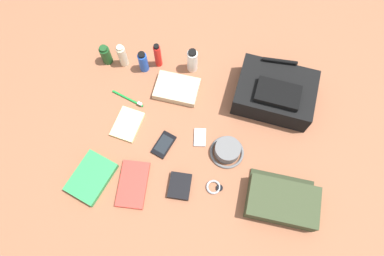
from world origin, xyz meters
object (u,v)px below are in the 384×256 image
(bucket_hat, at_px, (227,151))
(folded_towel, at_px, (177,89))
(paperback_novel, at_px, (91,178))
(travel_guidebook, at_px, (133,184))
(toothbrush, at_px, (129,99))
(notepad, at_px, (128,124))
(shampoo_bottle, at_px, (106,55))
(backpack, at_px, (275,93))
(toothpaste_tube, at_px, (192,61))
(lotion_bottle, at_px, (122,56))
(wallet, at_px, (180,186))
(media_player, at_px, (200,137))
(deodorant_spray, at_px, (143,62))
(toiletry_pouch, at_px, (282,201))
(cell_phone, at_px, (164,145))
(wristwatch, at_px, (214,187))
(sunscreen_spray, at_px, (158,56))

(bucket_hat, distance_m, folded_towel, 0.38)
(paperback_novel, bearing_deg, folded_towel, 58.68)
(travel_guidebook, bearing_deg, folded_towel, 77.19)
(toothbrush, bearing_deg, travel_guidebook, -75.16)
(notepad, bearing_deg, bucket_hat, 3.29)
(bucket_hat, height_order, toothbrush, bucket_hat)
(shampoo_bottle, height_order, toothbrush, shampoo_bottle)
(backpack, xyz_separation_m, toothpaste_tube, (-0.39, 0.11, 0.00))
(bucket_hat, height_order, lotion_bottle, lotion_bottle)
(wallet, bearing_deg, media_player, 76.89)
(bucket_hat, bearing_deg, lotion_bottle, 145.34)
(media_player, distance_m, notepad, 0.33)
(lotion_bottle, distance_m, deodorant_spray, 0.10)
(deodorant_spray, bearing_deg, toiletry_pouch, -38.53)
(backpack, relative_size, bucket_hat, 2.49)
(folded_towel, bearing_deg, backpack, 3.02)
(bucket_hat, relative_size, toothpaste_tube, 1.06)
(paperback_novel, xyz_separation_m, travel_guidebook, (0.18, 0.00, -0.00))
(shampoo_bottle, relative_size, cell_phone, 0.84)
(travel_guidebook, xyz_separation_m, media_player, (0.25, 0.25, -0.00))
(toiletry_pouch, relative_size, paperback_novel, 1.23)
(wristwatch, height_order, folded_towel, folded_towel)
(toiletry_pouch, height_order, cell_phone, toiletry_pouch)
(wristwatch, bearing_deg, wallet, -172.67)
(backpack, height_order, toothpaste_tube, backpack)
(media_player, height_order, wallet, wallet)
(travel_guidebook, xyz_separation_m, folded_towel, (0.11, 0.47, 0.01))
(bucket_hat, height_order, paperback_novel, bucket_hat)
(shampoo_bottle, relative_size, paperback_novel, 0.46)
(wristwatch, relative_size, notepad, 0.47)
(wristwatch, bearing_deg, sunscreen_spray, 121.55)
(toothpaste_tube, bearing_deg, bucket_hat, -61.69)
(cell_phone, relative_size, notepad, 0.88)
(bucket_hat, bearing_deg, wristwatch, -102.01)
(paperback_novel, bearing_deg, media_player, 30.52)
(backpack, relative_size, shampoo_bottle, 3.38)
(toothpaste_tube, relative_size, wristwatch, 1.99)
(travel_guidebook, height_order, notepad, travel_guidebook)
(folded_towel, bearing_deg, cell_phone, -92.43)
(deodorant_spray, relative_size, cell_phone, 0.94)
(toothbrush, bearing_deg, notepad, -81.25)
(deodorant_spray, height_order, media_player, deodorant_spray)
(shampoo_bottle, height_order, lotion_bottle, lotion_bottle)
(bucket_hat, bearing_deg, toiletry_pouch, -37.00)
(shampoo_bottle, height_order, sunscreen_spray, sunscreen_spray)
(lotion_bottle, height_order, media_player, lotion_bottle)
(wristwatch, bearing_deg, shampoo_bottle, 137.73)
(toiletry_pouch, distance_m, cell_phone, 0.55)
(lotion_bottle, distance_m, toothpaste_tube, 0.33)
(lotion_bottle, xyz_separation_m, sunscreen_spray, (0.17, 0.02, 0.01))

